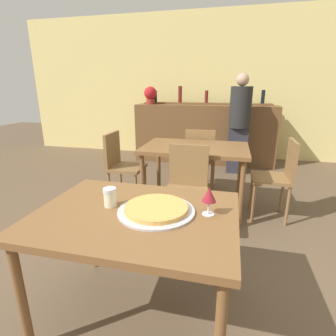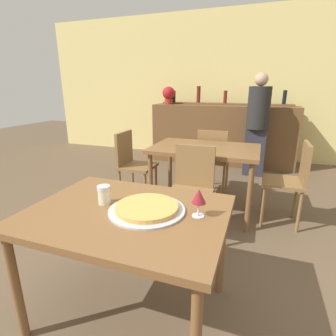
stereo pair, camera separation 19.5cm
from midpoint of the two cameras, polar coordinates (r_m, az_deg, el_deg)
ground_plane at (r=1.96m, az=-4.67°, el=-28.62°), size 16.00×16.00×0.00m
wall_back at (r=5.53m, az=14.04°, el=16.72°), size 8.00×0.05×2.80m
dining_table_near at (r=1.56m, az=-5.26°, el=-11.69°), size 1.14×0.86×0.73m
dining_table_far at (r=2.96m, az=9.87°, el=2.92°), size 1.16×0.78×0.77m
bar_counter at (r=5.10m, az=12.74°, el=7.09°), size 2.60×0.56×1.08m
bar_back_shelf at (r=5.18m, az=12.97°, el=13.88°), size 2.39×0.24×0.34m
chair_far_side_front at (r=2.48m, az=7.41°, el=-3.79°), size 0.40×0.40×0.88m
chair_far_side_back at (r=3.54m, az=11.33°, el=2.42°), size 0.40×0.40×0.88m
chair_far_side_left at (r=3.27m, az=-6.12°, el=1.44°), size 0.40×0.40×0.88m
chair_far_side_right at (r=3.00m, az=27.02°, el=-1.86°), size 0.40×0.40×0.88m
pizza_tray at (r=1.50m, az=-0.88°, el=-8.89°), size 0.44×0.44×0.04m
cheese_shaker at (r=1.61m, az=-10.39°, el=-5.77°), size 0.08×0.08×0.11m
person_standing at (r=4.44m, az=20.07°, el=9.32°), size 0.34×0.34×1.61m
wine_glass at (r=1.43m, az=10.64°, el=-6.29°), size 0.08×0.08×0.16m
potted_plant at (r=5.21m, az=1.25°, el=15.74°), size 0.24×0.24×0.33m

